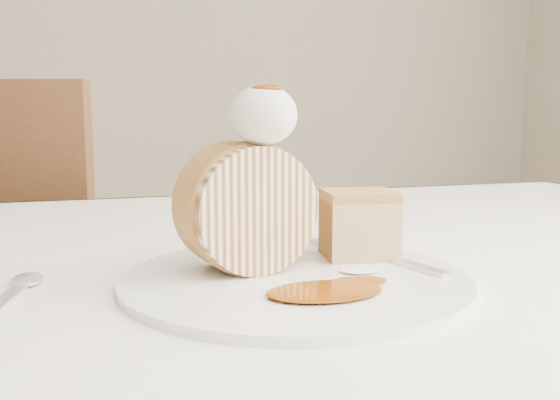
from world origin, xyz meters
name	(u,v)px	position (x,y,z in m)	size (l,w,h in m)	color
table	(284,333)	(0.00, 0.20, 0.66)	(1.40, 0.90, 0.75)	white
chair_far	(5,284)	(-0.36, 0.95, 0.54)	(0.57, 0.57, 0.95)	brown
plate	(295,280)	(-0.03, 0.07, 0.75)	(0.28, 0.28, 0.01)	white
roulade_slice	(246,208)	(-0.06, 0.10, 0.81)	(0.11, 0.11, 0.06)	#FFECB1
cake_chunk	(359,228)	(0.05, 0.12, 0.78)	(0.06, 0.06, 0.05)	tan
whipped_cream	(264,115)	(-0.05, 0.09, 0.89)	(0.05, 0.05, 0.05)	white
caramel_drizzle	(268,81)	(-0.05, 0.08, 0.91)	(0.03, 0.02, 0.01)	#7A3505
caramel_pool	(324,291)	(-0.03, 0.02, 0.76)	(0.09, 0.06, 0.00)	#7A3505
fork	(396,260)	(0.07, 0.09, 0.76)	(0.02, 0.17, 0.00)	silver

